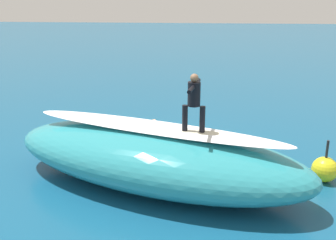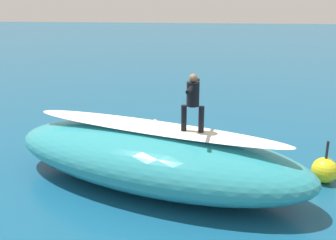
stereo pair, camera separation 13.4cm
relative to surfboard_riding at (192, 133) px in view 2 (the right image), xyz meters
name	(u,v)px [view 2 (the right image)]	position (x,y,z in m)	size (l,w,h in m)	color
ground_plane	(157,148)	(1.32, -3.13, -1.73)	(120.00, 120.00, 0.00)	#145175
wave_crest	(153,158)	(1.07, -0.36, -0.89)	(8.75, 3.15, 1.68)	teal
wave_foam_lip	(153,127)	(1.07, -0.36, -0.01)	(7.44, 1.10, 0.08)	white
surfboard_riding	(192,133)	(0.00, 0.00, 0.00)	(2.19, 0.54, 0.09)	#EAE5C6
surfer_riding	(193,98)	(0.00, 0.00, 0.91)	(0.59, 1.41, 1.49)	black
surfboard_paddling	(152,131)	(1.75, -4.86, -1.70)	(2.33, 0.49, 0.06)	#EAE5C6
surfer_paddling	(151,128)	(1.77, -4.74, -1.54)	(0.44, 1.64, 0.29)	black
buoy_marker	(325,170)	(-3.73, -1.06, -1.36)	(0.73, 0.73, 1.24)	yellow
foam_patch_near	(143,132)	(2.07, -4.65, -1.68)	(0.65, 0.64, 0.09)	white
foam_patch_mid	(160,159)	(1.10, -2.05, -1.66)	(0.87, 0.68, 0.15)	white
foam_patch_far	(132,130)	(2.51, -4.80, -1.65)	(0.97, 0.63, 0.15)	white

